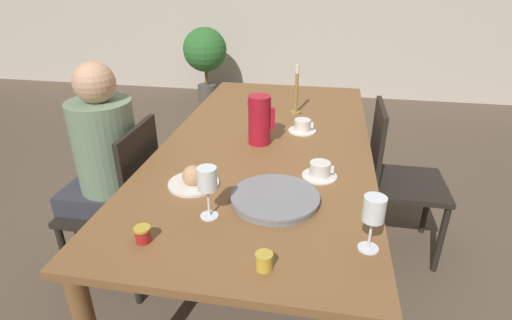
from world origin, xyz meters
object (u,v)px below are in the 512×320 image
(teacup_across, at_px, (302,126))
(jam_jar_amber, at_px, (264,260))
(wine_glass_juice, at_px, (374,212))
(bread_plate, at_px, (193,179))
(candlestick_tall, at_px, (296,96))
(jam_jar_red, at_px, (143,234))
(chair_opposite, at_px, (395,177))
(wine_glass_water, at_px, (207,181))
(person_seated, at_px, (102,159))
(red_pitcher, at_px, (260,120))
(potted_plant, at_px, (205,53))
(teacup_near_person, at_px, (320,171))
(serving_tray, at_px, (275,198))
(chair_person_side, at_px, (123,202))

(teacup_across, height_order, jam_jar_amber, teacup_across)
(wine_glass_juice, height_order, bread_plate, wine_glass_juice)
(candlestick_tall, bearing_deg, jam_jar_red, -105.79)
(chair_opposite, bearing_deg, wine_glass_juice, -13.75)
(teacup_across, distance_m, jam_jar_red, 1.14)
(bread_plate, height_order, candlestick_tall, candlestick_tall)
(wine_glass_water, xyz_separation_m, teacup_across, (0.27, 0.87, -0.12))
(person_seated, relative_size, red_pitcher, 4.84)
(person_seated, xyz_separation_m, teacup_across, (0.95, 0.41, 0.08))
(person_seated, xyz_separation_m, wine_glass_juice, (1.24, -0.55, 0.19))
(jam_jar_amber, distance_m, potted_plant, 4.07)
(teacup_near_person, bearing_deg, potted_plant, 114.78)
(teacup_across, bearing_deg, chair_opposite, 9.46)
(serving_tray, bearing_deg, teacup_near_person, 55.45)
(chair_person_side, xyz_separation_m, potted_plant, (-0.51, 3.16, 0.12))
(teacup_across, height_order, candlestick_tall, candlestick_tall)
(teacup_across, bearing_deg, serving_tray, -93.75)
(serving_tray, height_order, candlestick_tall, candlestick_tall)
(bread_plate, bearing_deg, wine_glass_juice, -23.55)
(chair_person_side, distance_m, jam_jar_red, 0.81)
(teacup_across, bearing_deg, bread_plate, -120.65)
(wine_glass_water, relative_size, jam_jar_red, 3.64)
(chair_person_side, bearing_deg, jam_jar_amber, -128.68)
(jam_jar_red, xyz_separation_m, candlestick_tall, (0.38, 1.33, 0.08))
(wine_glass_water, distance_m, jam_jar_red, 0.27)
(serving_tray, height_order, jam_jar_red, jam_jar_red)
(candlestick_tall, bearing_deg, wine_glass_juice, -74.47)
(wine_glass_juice, height_order, jam_jar_red, wine_glass_juice)
(potted_plant, bearing_deg, chair_opposite, -54.00)
(wine_glass_water, height_order, jam_jar_amber, wine_glass_water)
(chair_person_side, relative_size, jam_jar_amber, 16.63)
(teacup_near_person, distance_m, serving_tray, 0.28)
(wine_glass_juice, xyz_separation_m, candlestick_tall, (-0.34, 1.24, -0.03))
(serving_tray, bearing_deg, bread_plate, 168.68)
(person_seated, distance_m, jam_jar_amber, 1.16)
(chair_person_side, bearing_deg, potted_plant, 9.19)
(chair_person_side, xyz_separation_m, wine_glass_juice, (1.15, -0.52, 0.41))
(bread_plate, distance_m, jam_jar_red, 0.39)
(jam_jar_amber, bearing_deg, chair_opposite, 64.61)
(teacup_across, xyz_separation_m, jam_jar_red, (-0.44, -1.05, 0.00))
(red_pitcher, bearing_deg, person_seated, -163.87)
(chair_person_side, height_order, bread_plate, chair_person_side)
(jam_jar_amber, height_order, candlestick_tall, candlestick_tall)
(jam_jar_red, relative_size, potted_plant, 0.06)
(teacup_near_person, bearing_deg, chair_opposite, 54.20)
(person_seated, xyz_separation_m, wine_glass_water, (0.69, -0.46, 0.20))
(bread_plate, height_order, potted_plant, potted_plant)
(red_pitcher, relative_size, potted_plant, 0.27)
(serving_tray, bearing_deg, chair_opposite, 54.55)
(chair_person_side, height_order, wine_glass_juice, wine_glass_juice)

